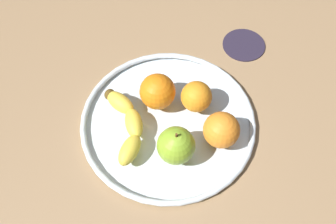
% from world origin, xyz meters
% --- Properties ---
extents(ground_plane, '(1.65, 1.65, 0.04)m').
position_xyz_m(ground_plane, '(0.00, 0.00, -0.02)').
color(ground_plane, '#977753').
extents(fruit_bowl, '(0.36, 0.36, 0.02)m').
position_xyz_m(fruit_bowl, '(0.00, 0.00, 0.01)').
color(fruit_bowl, silver).
rests_on(fruit_bowl, ground_plane).
extents(banana, '(0.19, 0.08, 0.03)m').
position_xyz_m(banana, '(-0.01, 0.08, 0.04)').
color(banana, yellow).
rests_on(banana, fruit_bowl).
extents(apple, '(0.07, 0.07, 0.08)m').
position_xyz_m(apple, '(-0.08, -0.01, 0.05)').
color(apple, '#86B32C').
rests_on(apple, fruit_bowl).
extents(orange_front_right, '(0.07, 0.07, 0.07)m').
position_xyz_m(orange_front_right, '(-0.06, -0.10, 0.05)').
color(orange_front_right, orange).
rests_on(orange_front_right, fruit_bowl).
extents(orange_center, '(0.06, 0.06, 0.06)m').
position_xyz_m(orange_center, '(0.03, -0.06, 0.05)').
color(orange_center, orange).
rests_on(orange_center, fruit_bowl).
extents(orange_back_right, '(0.07, 0.07, 0.07)m').
position_xyz_m(orange_back_right, '(0.05, 0.02, 0.05)').
color(orange_back_right, orange).
rests_on(orange_back_right, fruit_bowl).
extents(ambient_coaster, '(0.10, 0.10, 0.01)m').
position_xyz_m(ambient_coaster, '(0.19, -0.21, 0.00)').
color(ambient_coaster, '#282134').
rests_on(ambient_coaster, ground_plane).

